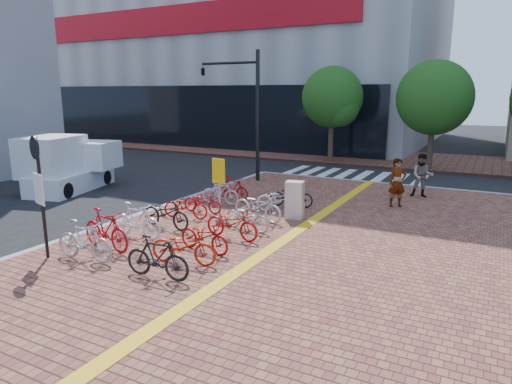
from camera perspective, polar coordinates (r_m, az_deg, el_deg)
The scene contains 30 objects.
ground at distance 13.50m, azimuth -7.21°, elevation -7.25°, with size 120.00×120.00×0.00m, color black.
sidewalk at distance 8.23m, azimuth -10.28°, elevation -20.51°, with size 14.00×34.00×0.15m, color brown.
tactile_strip at distance 8.77m, azimuth -15.72°, elevation -17.97°, with size 0.40×34.00×0.01m, color #EBAD14.
kerb_north at distance 23.21m, azimuth 16.51°, elevation 0.86°, with size 14.00×0.25×0.15m, color gray.
far_sidewalk at distance 32.52m, azimuth 14.58°, elevation 4.16°, with size 70.00×8.00×0.15m, color brown.
crosswalk at distance 25.71m, azimuth 11.96°, elevation 2.03°, with size 7.50×4.00×0.01m.
street_trees at distance 27.91m, azimuth 23.53°, elevation 10.54°, with size 16.20×4.60×6.35m.
bike_0 at distance 12.86m, azimuth -20.69°, elevation -5.71°, with size 0.51×1.82×1.10m, color #ADAEB2.
bike_1 at distance 13.53m, azimuth -18.28°, elevation -4.49°, with size 0.55×1.94×1.16m, color red.
bike_2 at distance 14.33m, azimuth -14.73°, elevation -3.47°, with size 0.52×1.83×1.10m, color white.
bike_3 at distance 15.18m, azimuth -11.18°, elevation -2.58°, with size 0.67×1.93×1.02m, color black.
bike_4 at distance 16.25m, azimuth -8.78°, elevation -1.75°, with size 0.58×1.66×0.87m, color red.
bike_5 at distance 16.91m, azimuth -6.71°, elevation -1.20°, with size 0.55×1.59×0.84m, color #B10C19.
bike_6 at distance 18.09m, azimuth -4.50°, elevation -0.05°, with size 0.45×1.60×0.96m, color silver.
bike_7 at distance 18.74m, azimuth -2.91°, elevation 0.46°, with size 0.46×1.64×0.99m, color #A80C14.
bike_8 at distance 11.18m, azimuth -12.25°, elevation -8.00°, with size 0.49×1.75×1.05m, color black.
bike_9 at distance 11.99m, azimuth -9.03°, elevation -6.70°, with size 0.63×1.81×0.95m, color red.
bike_10 at distance 12.81m, azimuth -6.49°, elevation -5.50°, with size 0.60×1.71×0.90m, color #A50E0B.
bike_11 at distance 13.84m, azimuth -3.03°, elevation -3.92°, with size 0.64×1.84×0.97m, color #AD0F0C.
bike_12 at distance 14.66m, azimuth -1.12°, elevation -3.09°, with size 0.60×1.72×0.90m, color #A8A8AD.
bike_13 at distance 15.75m, azimuth 0.22°, elevation -1.73°, with size 0.69×1.99×1.05m, color silver.
bike_14 at distance 16.87m, azimuth 3.09°, elevation -0.93°, with size 0.64×1.84×0.97m, color white.
bike_15 at distance 17.68m, azimuth 4.40°, elevation -0.43°, with size 0.60×1.72×0.90m, color black.
pedestrian_a at distance 18.37m, azimuth 17.24°, elevation 1.10°, with size 0.69×0.45×1.89m, color gray.
pedestrian_b at distance 20.40m, azimuth 20.05°, elevation 1.93°, with size 0.90×0.70×1.85m, color #464A58.
utility_box at distance 16.01m, azimuth 4.86°, elevation -1.01°, with size 0.61×0.44×1.33m, color silver.
yellow_sign at distance 16.31m, azimuth -4.69°, elevation 1.99°, with size 0.56×0.17×2.07m.
notice_sign at distance 13.11m, azimuth -25.50°, elevation 1.09°, with size 0.59×0.23×3.28m.
traffic_light_pole at distance 23.31m, azimuth -3.05°, elevation 12.41°, with size 3.41×1.31×6.34m.
box_truck at distance 22.86m, azimuth -22.37°, elevation 3.16°, with size 3.01×4.79×2.57m.
Camera 1 is at (7.40, -10.35, 4.52)m, focal length 32.00 mm.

